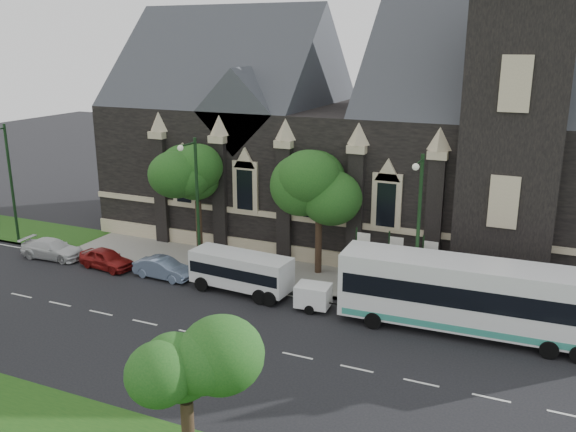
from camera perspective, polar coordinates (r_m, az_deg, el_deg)
The scene contains 18 objects.
ground at distance 32.80m, azimuth -8.97°, elevation -10.75°, with size 160.00×160.00×0.00m, color black.
sidewalk at distance 40.34m, azimuth -1.68°, elevation -5.19°, with size 80.00×5.00×0.15m, color gray.
museum at distance 45.08m, azimuth 9.34°, elevation 7.51°, with size 40.00×17.70×29.90m.
tree_park_east at distance 20.75m, azimuth -8.98°, elevation -13.13°, with size 3.40×3.40×6.28m.
tree_walk_right at distance 38.50m, azimuth 3.35°, elevation 2.70°, with size 4.08×4.08×7.80m.
tree_walk_left at distance 42.43m, azimuth -8.14°, elevation 3.70°, with size 3.91×3.91×7.64m.
street_lamp_near at distance 33.51m, azimuth 12.04°, elevation -0.91°, with size 0.36×1.88×9.00m.
street_lamp_mid at distance 38.67m, azimuth -8.65°, elevation 1.53°, with size 0.36×1.88×9.00m.
street_lamp_far at distance 49.00m, azimuth -24.70°, elevation 3.29°, with size 0.36×1.88×9.00m.
banner_flag_left at distance 36.97m, azimuth 6.80°, elevation -3.51°, with size 0.90×0.10×4.00m.
banner_flag_center at distance 36.47m, azimuth 9.80°, elevation -3.90°, with size 0.90×0.10×4.00m.
banner_flag_right at distance 36.09m, azimuth 12.88°, elevation -4.30°, with size 0.90×0.10×4.00m.
tour_coach at distance 32.95m, azimuth 16.59°, elevation -7.10°, with size 13.36×3.47×3.87m.
shuttle_bus at distance 36.87m, azimuth -4.39°, elevation -5.08°, with size 6.44×2.67×2.44m.
box_trailer at distance 34.73m, azimuth 2.37°, elevation -7.45°, with size 2.81×1.66×1.48m.
sedan at distance 40.02m, azimuth -11.58°, elevation -4.81°, with size 1.40×4.01×1.32m, color #6F82A1.
car_far_red at distance 42.59m, azimuth -16.64°, elevation -3.85°, with size 1.61×4.00×1.36m, color maroon.
car_far_white at distance 45.82m, azimuth -21.17°, elevation -2.89°, with size 1.88×4.62×1.34m, color silver.
Camera 1 is at (16.30, -24.40, 14.64)m, focal length 38.00 mm.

